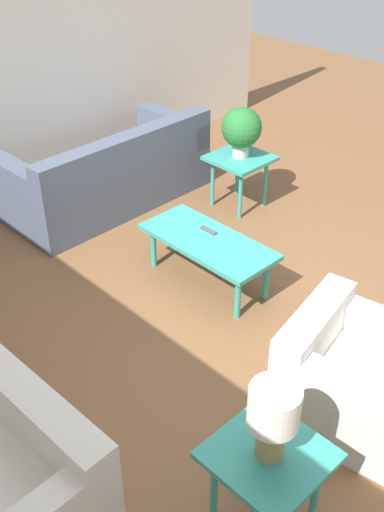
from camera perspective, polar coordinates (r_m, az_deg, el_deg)
name	(u,v)px	position (r m, az deg, el deg)	size (l,w,h in m)	color
ground_plane	(230,314)	(4.79, 3.60, -5.57)	(14.00, 14.00, 0.00)	brown
wall_right	(5,64)	(6.40, -17.42, 17.09)	(0.12, 7.20, 2.70)	silver
sofa	(110,176)	(6.23, -7.81, 7.58)	(1.00, 2.12, 0.85)	#4C566B
armchair	(356,380)	(3.98, 15.32, -11.33)	(1.06, 0.99, 0.71)	silver
coffee_table	(208,244)	(4.93, 1.52, 1.12)	(1.17, 0.52, 0.42)	teal
side_table_plant	(240,164)	(6.08, 4.58, 8.74)	(0.56, 0.56, 0.55)	teal
side_table_lamp	(268,463)	(3.24, 7.23, -19.00)	(0.56, 0.56, 0.55)	teal
potted_plant	(242,129)	(5.94, 4.74, 11.97)	(0.39, 0.39, 0.50)	#B2ADA3
table_lamp	(273,415)	(2.97, 7.74, -14.79)	(0.25, 0.25, 0.45)	#997F4C
remote_control	(209,230)	(5.00, 1.60, 2.45)	(0.16, 0.04, 0.02)	#4C4C51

